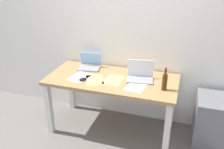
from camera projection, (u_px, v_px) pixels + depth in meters
ground_plane at (112, 128)px, 3.33m from camera, size 8.00×8.00×0.00m
back_wall at (122, 27)px, 3.17m from camera, size 5.20×0.08×2.60m
desk at (112, 85)px, 3.06m from camera, size 1.62×0.76×0.76m
laptop_left at (90, 65)px, 3.30m from camera, size 0.31×0.26×0.20m
laptop_right at (140, 75)px, 2.96m from camera, size 0.35×0.26×0.23m
beer_bottle at (165, 81)px, 2.70m from camera, size 0.06×0.06×0.27m
computer_mouse at (83, 79)px, 2.95m from camera, size 0.10×0.12×0.03m
paper_yellow_folder at (95, 80)px, 2.97m from camera, size 0.32×0.36×0.00m
paper_sheet_center at (114, 80)px, 2.97m from camera, size 0.23×0.31×0.00m
paper_sheet_front_left at (80, 77)px, 3.05m from camera, size 0.26×0.33×0.00m
paper_sheet_front_right at (136, 86)px, 2.81m from camera, size 0.25×0.32×0.00m
filing_cabinet at (211, 121)px, 2.94m from camera, size 0.40×0.48×0.63m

